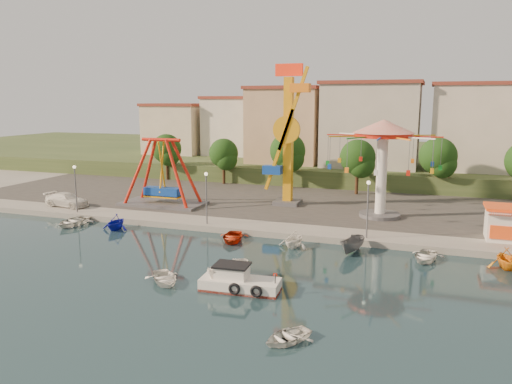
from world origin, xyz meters
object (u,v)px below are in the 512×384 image
at_px(skiff, 229,273).
at_px(van, 67,200).
at_px(rowboat_a, 165,278).
at_px(kamikaze_tower, 289,138).
at_px(pirate_ship_ride, 162,173).
at_px(wave_swinger, 383,146).
at_px(cabin_motorboat, 238,283).

bearing_deg(skiff, van, 171.44).
bearing_deg(skiff, rowboat_a, -140.58).
xyz_separation_m(kamikaze_tower, skiff, (2.64, -25.07, -7.82)).
distance_m(pirate_ship_ride, wave_swinger, 25.58).
xyz_separation_m(kamikaze_tower, wave_swinger, (10.97, -2.72, -0.39)).
relative_size(wave_swinger, van, 2.11).
distance_m(skiff, van, 31.22).
relative_size(kamikaze_tower, van, 3.01).
relative_size(pirate_ship_ride, wave_swinger, 0.86).
bearing_deg(cabin_motorboat, kamikaze_tower, 93.85).
height_order(wave_swinger, cabin_motorboat, wave_swinger).
bearing_deg(pirate_ship_ride, wave_swinger, 5.04).
bearing_deg(pirate_ship_ride, cabin_motorboat, -49.52).
distance_m(kamikaze_tower, wave_swinger, 11.31).
relative_size(kamikaze_tower, rowboat_a, 4.76).
bearing_deg(skiff, cabin_motorboat, -18.87).
bearing_deg(kamikaze_tower, cabin_motorboat, -81.82).
distance_m(kamikaze_tower, van, 27.22).
height_order(wave_swinger, rowboat_a, wave_swinger).
bearing_deg(wave_swinger, pirate_ship_ride, -174.96).
bearing_deg(kamikaze_tower, pirate_ship_ride, -160.84).
relative_size(pirate_ship_ride, cabin_motorboat, 1.78).
xyz_separation_m(pirate_ship_ride, rowboat_a, (12.47, -21.57, -4.03)).
bearing_deg(cabin_motorboat, van, 145.43).
bearing_deg(skiff, pirate_ship_ride, 151.20).
distance_m(rowboat_a, skiff, 4.65).
xyz_separation_m(kamikaze_tower, rowboat_a, (-1.75, -26.51, -8.22)).
relative_size(rowboat_a, skiff, 0.87).
height_order(skiff, van, van).
xyz_separation_m(cabin_motorboat, van, (-28.19, 16.43, 0.88)).
distance_m(wave_swinger, cabin_motorboat, 25.55).
bearing_deg(van, skiff, -115.24).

